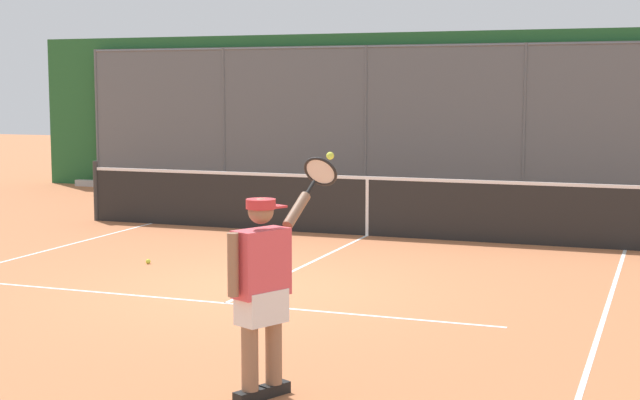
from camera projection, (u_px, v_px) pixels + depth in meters
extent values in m
plane|color=#B76B42|center=(256.00, 289.00, 11.34)|extent=(60.00, 60.00, 0.00)
cube|color=white|center=(226.00, 303.00, 10.56)|extent=(6.20, 0.05, 0.01)
cube|color=white|center=(602.00, 324.00, 9.63)|extent=(0.05, 9.44, 0.01)
cube|color=white|center=(310.00, 263.00, 12.98)|extent=(0.05, 5.19, 0.01)
cylinder|color=#565B60|center=(524.00, 124.00, 19.49)|extent=(0.07, 0.07, 3.28)
cylinder|color=#565B60|center=(366.00, 122.00, 20.66)|extent=(0.07, 0.07, 3.28)
cylinder|color=#565B60|center=(224.00, 120.00, 21.84)|extent=(0.07, 0.07, 3.28)
cylinder|color=#565B60|center=(97.00, 118.00, 23.01)|extent=(0.07, 0.07, 3.28)
cylinder|color=#565B60|center=(444.00, 46.00, 19.89)|extent=(16.98, 0.05, 0.05)
cube|color=#565B60|center=(443.00, 123.00, 20.08)|extent=(16.98, 0.02, 3.28)
cube|color=#235B2D|center=(450.00, 115.00, 20.67)|extent=(19.98, 0.90, 3.55)
cube|color=#ADADA8|center=(440.00, 197.00, 20.09)|extent=(17.98, 0.18, 0.15)
cylinder|color=#2D2D2D|center=(96.00, 191.00, 17.10)|extent=(0.09, 0.09, 1.07)
cube|color=black|center=(367.00, 208.00, 15.35)|extent=(10.11, 0.02, 0.91)
cube|color=white|center=(368.00, 178.00, 15.29)|extent=(10.11, 0.04, 0.05)
cube|color=white|center=(367.00, 208.00, 15.35)|extent=(0.05, 0.04, 0.91)
cube|color=black|center=(250.00, 396.00, 7.25)|extent=(0.21, 0.28, 0.09)
cylinder|color=#8C664C|center=(250.00, 345.00, 7.21)|extent=(0.13, 0.13, 0.71)
cube|color=black|center=(274.00, 389.00, 7.42)|extent=(0.21, 0.28, 0.09)
cylinder|color=#8C664C|center=(274.00, 339.00, 7.37)|extent=(0.13, 0.13, 0.71)
cube|color=white|center=(262.00, 306.00, 7.26)|extent=(0.36, 0.43, 0.26)
cube|color=#DB4C56|center=(261.00, 263.00, 7.22)|extent=(0.38, 0.49, 0.51)
cylinder|color=#8C664C|center=(233.00, 265.00, 7.03)|extent=(0.08, 0.08, 0.47)
cylinder|color=#8C664C|center=(297.00, 210.00, 7.50)|extent=(0.12, 0.36, 0.27)
sphere|color=#8C664C|center=(261.00, 211.00, 7.17)|extent=(0.20, 0.20, 0.20)
cylinder|color=red|center=(261.00, 204.00, 7.17)|extent=(0.30, 0.30, 0.07)
cube|color=red|center=(272.00, 207.00, 7.24)|extent=(0.23, 0.23, 0.02)
cylinder|color=black|center=(310.00, 189.00, 7.69)|extent=(0.05, 0.17, 0.13)
torus|color=black|center=(321.00, 172.00, 7.84)|extent=(0.31, 0.21, 0.26)
cylinder|color=silver|center=(321.00, 172.00, 7.84)|extent=(0.26, 0.17, 0.21)
sphere|color=#D6E042|center=(330.00, 156.00, 7.98)|extent=(0.07, 0.07, 0.07)
sphere|color=#C1D138|center=(148.00, 261.00, 12.94)|extent=(0.07, 0.07, 0.07)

